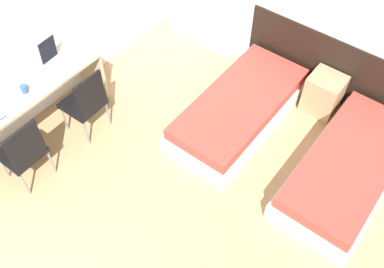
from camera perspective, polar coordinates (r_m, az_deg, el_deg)
name	(u,v)px	position (r m, az deg, el deg)	size (l,w,h in m)	color
wall_left	(30,10)	(5.15, -20.76, 15.22)	(0.05, 5.28, 2.70)	white
headboard_panel	(335,73)	(5.65, 18.55, 7.75)	(2.47, 0.03, 0.92)	black
bed_near_window	(239,109)	(5.34, 6.31, 3.29)	(0.92, 1.98, 0.39)	silver
bed_near_door	(347,169)	(5.07, 20.02, -4.37)	(0.92, 1.98, 0.39)	silver
nightstand	(323,94)	(5.62, 17.10, 5.15)	(0.42, 0.38, 0.54)	tan
radiator	(203,27)	(6.37, 1.42, 14.05)	(1.09, 0.12, 0.54)	silver
desk	(26,101)	(5.21, -21.27, 4.17)	(0.53, 1.95, 0.76)	#C6B28E
chair_near_laptop	(86,101)	(5.11, -13.98, 4.25)	(0.44, 0.44, 0.94)	black
chair_near_notebook	(23,151)	(4.85, -21.59, -2.11)	(0.43, 0.43, 0.94)	black
laptop	(56,60)	(5.24, -17.72, 9.43)	(0.32, 0.25, 0.32)	silver
mug	(24,89)	(5.03, -21.47, 5.64)	(0.08, 0.08, 0.09)	#2D5184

